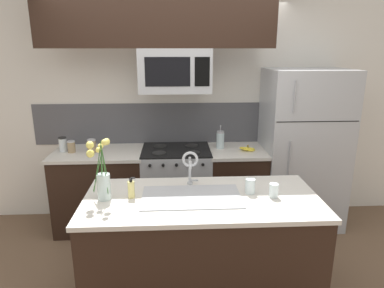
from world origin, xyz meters
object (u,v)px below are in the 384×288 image
at_px(drinking_glass, 250,186).
at_px(spare_glass, 274,190).
at_px(banana_bunch, 248,149).
at_px(sink_faucet, 190,164).
at_px(refrigerator, 302,149).
at_px(storage_jar_tall, 63,144).
at_px(storage_jar_medium, 71,147).
at_px(microwave, 175,71).
at_px(storage_jar_short, 92,146).
at_px(dish_soap_bottle, 131,189).
at_px(french_press, 220,140).
at_px(stove_range, 177,187).
at_px(flower_vase, 102,179).

xyz_separation_m(drinking_glass, spare_glass, (0.16, -0.08, -0.01)).
relative_size(banana_bunch, sink_faucet, 0.62).
distance_m(refrigerator, drinking_glass, 1.50).
distance_m(storage_jar_tall, storage_jar_medium, 0.11).
bearing_deg(storage_jar_tall, refrigerator, -0.15).
bearing_deg(banana_bunch, refrigerator, 7.19).
distance_m(microwave, spare_glass, 1.67).
distance_m(storage_jar_short, sink_faucet, 1.45).
relative_size(storage_jar_medium, spare_glass, 1.20).
height_order(storage_jar_medium, dish_soap_bottle, dish_soap_bottle).
xyz_separation_m(storage_jar_short, banana_bunch, (1.72, -0.05, -0.05)).
xyz_separation_m(storage_jar_medium, french_press, (1.65, 0.07, 0.03)).
relative_size(stove_range, spare_glass, 8.61).
distance_m(storage_jar_tall, french_press, 1.75).
bearing_deg(storage_jar_medium, storage_jar_tall, 158.38).
distance_m(refrigerator, banana_bunch, 0.65).
xyz_separation_m(drinking_glass, flower_vase, (-1.13, -0.05, 0.10)).
bearing_deg(dish_soap_bottle, banana_bunch, 45.49).
relative_size(spare_glass, flower_vase, 0.22).
bearing_deg(banana_bunch, storage_jar_short, 178.41).
distance_m(stove_range, microwave, 1.32).
bearing_deg(french_press, storage_jar_medium, -177.45).
height_order(french_press, dish_soap_bottle, french_press).
bearing_deg(banana_bunch, stove_range, 175.58).
relative_size(microwave, drinking_glass, 6.26).
xyz_separation_m(microwave, sink_faucet, (0.11, -1.01, -0.68)).
bearing_deg(drinking_glass, stove_range, 115.56).
height_order(french_press, drinking_glass, french_press).
relative_size(storage_jar_medium, banana_bunch, 0.69).
relative_size(stove_range, drinking_glass, 7.82).
relative_size(stove_range, microwave, 1.25).
bearing_deg(spare_glass, storage_jar_tall, 146.66).
bearing_deg(storage_jar_medium, sink_faucet, -39.17).
xyz_separation_m(dish_soap_bottle, spare_glass, (1.09, -0.05, -0.01)).
xyz_separation_m(storage_jar_short, drinking_glass, (1.50, -1.18, -0.01)).
bearing_deg(refrigerator, storage_jar_short, -179.18).
height_order(microwave, dish_soap_bottle, microwave).
xyz_separation_m(dish_soap_bottle, drinking_glass, (0.92, 0.03, -0.01)).
relative_size(dish_soap_bottle, spare_glass, 1.53).
distance_m(storage_jar_short, french_press, 1.43).
relative_size(storage_jar_short, sink_faucet, 0.47).
relative_size(banana_bunch, drinking_glass, 1.59).
distance_m(storage_jar_short, drinking_glass, 1.91).
distance_m(microwave, sink_faucet, 1.22).
bearing_deg(stove_range, french_press, 6.81).
xyz_separation_m(refrigerator, storage_jar_tall, (-2.69, 0.01, 0.09)).
height_order(storage_jar_tall, banana_bunch, storage_jar_tall).
height_order(microwave, storage_jar_tall, microwave).
xyz_separation_m(storage_jar_medium, sink_faucet, (1.25, -1.02, 0.13)).
distance_m(storage_jar_tall, dish_soap_bottle, 1.54).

